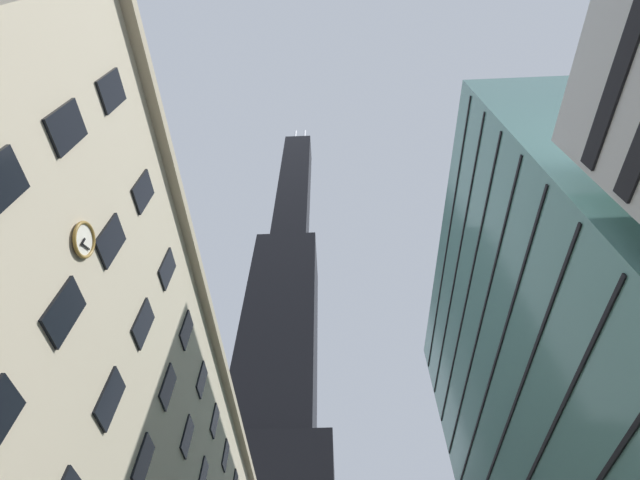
# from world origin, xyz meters

# --- Properties ---
(dark_skyscraper) EXTENTS (26.85, 26.85, 226.94)m
(dark_skyscraper) POSITION_xyz_m (-15.85, 82.54, 68.77)
(dark_skyscraper) COLOR black
(dark_skyscraper) RESTS_ON ground
(glass_office_midrise) EXTENTS (19.43, 37.42, 43.12)m
(glass_office_midrise) POSITION_xyz_m (20.66, 23.47, 21.56)
(glass_office_midrise) COLOR slate
(glass_office_midrise) RESTS_ON ground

